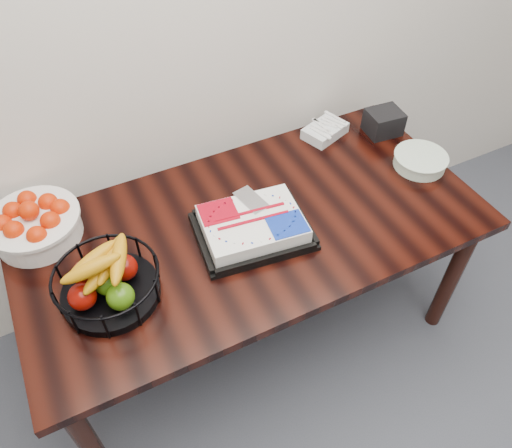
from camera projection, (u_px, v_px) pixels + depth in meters
name	position (u px, v px, depth m)	size (l,w,h in m)	color
table	(253.00, 237.00, 2.00)	(1.80, 0.90, 0.75)	black
cake_tray	(252.00, 226.00, 1.87)	(0.46, 0.38, 0.09)	black
tangerine_bowl	(33.00, 219.00, 1.82)	(0.34, 0.34, 0.21)	white
fruit_basket	(107.00, 282.00, 1.64)	(0.35, 0.35, 0.19)	black
plate_stack	(420.00, 161.00, 2.15)	(0.23, 0.23, 0.06)	white
fork_bag	(325.00, 130.00, 2.30)	(0.23, 0.19, 0.06)	silver
napkin_box	(384.00, 122.00, 2.29)	(0.15, 0.13, 0.11)	black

